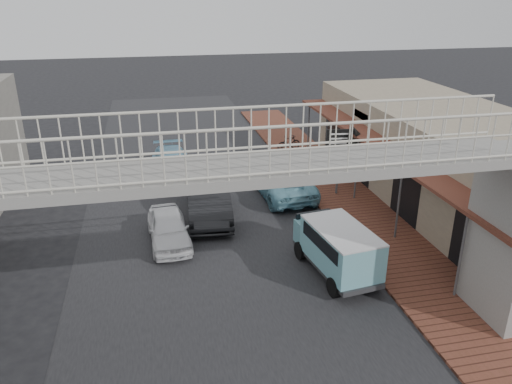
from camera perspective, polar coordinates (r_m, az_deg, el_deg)
name	(u,v)px	position (r m, az deg, el deg)	size (l,w,h in m)	color
ground	(221,273)	(17.22, -4.01, -9.19)	(120.00, 120.00, 0.00)	black
road_strip	(221,273)	(17.22, -4.01, -9.17)	(10.00, 60.00, 0.01)	black
sidewalk	(364,218)	(21.44, 12.20, -2.87)	(3.00, 40.00, 0.10)	brown
shophouse_row	(453,159)	(23.67, 21.56, 3.56)	(7.20, 18.00, 4.00)	gray
footbridge	(242,245)	(12.21, -1.61, -6.06)	(16.40, 2.40, 6.34)	gray
white_hatchback	(168,228)	(19.08, -9.97, -4.07)	(1.45, 3.60, 1.23)	white
dark_sedan	(209,198)	(21.00, -5.44, -0.70)	(1.72, 4.94, 1.63)	black
angkot_curb	(282,182)	(23.13, 2.98, 1.17)	(2.18, 4.73, 1.31)	#6FAEC1
angkot_far	(172,164)	(25.88, -9.63, 3.22)	(1.87, 4.59, 1.33)	#74ADC9
angkot_van	(338,244)	(16.81, 9.35, -5.88)	(2.08, 3.79, 1.77)	black
motorcycle_near	(300,167)	(25.41, 5.04, 2.92)	(0.65, 1.88, 0.99)	black
motorcycle_far	(289,143)	(29.45, 3.77, 5.61)	(0.43, 1.53, 0.92)	black
arrow_sign	(357,140)	(22.94, 11.45, 5.87)	(1.88, 1.21, 3.18)	#59595B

